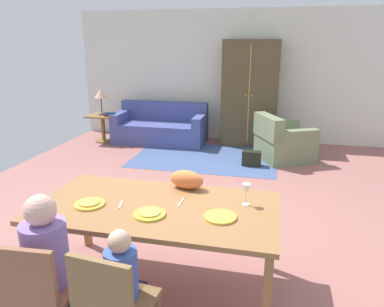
{
  "coord_description": "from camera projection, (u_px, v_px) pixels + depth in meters",
  "views": [
    {
      "loc": [
        0.88,
        -3.95,
        2.05
      ],
      "look_at": [
        -0.01,
        -0.15,
        0.85
      ],
      "focal_mm": 34.08,
      "sensor_mm": 36.0,
      "label": 1
    }
  ],
  "objects": [
    {
      "name": "plate_near_woman",
      "position": [
        220.0,
        217.0,
        2.78
      ],
      "size": [
        0.25,
        0.25,
        0.02
      ],
      "primitive_type": "cylinder",
      "color": "yellow",
      "rests_on": "dining_table"
    },
    {
      "name": "dining_table",
      "position": [
        157.0,
        212.0,
        3.01
      ],
      "size": [
        1.97,
        1.03,
        0.76
      ],
      "color": "olive",
      "rests_on": "ground_plane"
    },
    {
      "name": "armchair",
      "position": [
        282.0,
        143.0,
        6.53
      ],
      "size": [
        1.15,
        1.15,
        0.82
      ],
      "color": "#6E7B55",
      "rests_on": "ground_plane"
    },
    {
      "name": "couch",
      "position": [
        161.0,
        128.0,
        7.72
      ],
      "size": [
        1.9,
        0.86,
        0.82
      ],
      "color": "#444E8E",
      "rests_on": "ground_plane"
    },
    {
      "name": "side_table",
      "position": [
        103.0,
        124.0,
        7.72
      ],
      "size": [
        0.56,
        0.56,
        0.58
      ],
      "color": "brown",
      "rests_on": "ground_plane"
    },
    {
      "name": "dining_chair_child",
      "position": [
        112.0,
        304.0,
        2.26
      ],
      "size": [
        0.46,
        0.46,
        0.87
      ],
      "color": "olive",
      "rests_on": "ground_plane"
    },
    {
      "name": "person_child",
      "position": [
        125.0,
        294.0,
        2.43
      ],
      "size": [
        0.22,
        0.3,
        0.92
      ],
      "color": "navy",
      "rests_on": "ground_plane"
    },
    {
      "name": "table_lamp",
      "position": [
        101.0,
        94.0,
        7.54
      ],
      "size": [
        0.26,
        0.26,
        0.54
      ],
      "color": "#453544",
      "rests_on": "side_table"
    },
    {
      "name": "armoire",
      "position": [
        250.0,
        94.0,
        7.33
      ],
      "size": [
        1.1,
        0.59,
        2.1
      ],
      "color": "#4D4128",
      "rests_on": "ground_plane"
    },
    {
      "name": "cat",
      "position": [
        187.0,
        180.0,
        3.32
      ],
      "size": [
        0.34,
        0.21,
        0.17
      ],
      "primitive_type": "ellipsoid",
      "rotation": [
        0.0,
        0.0,
        -0.18
      ],
      "color": "orange",
      "rests_on": "dining_table"
    },
    {
      "name": "dining_chair_man",
      "position": [
        37.0,
        291.0,
        2.37
      ],
      "size": [
        0.45,
        0.45,
        0.87
      ],
      "color": "#90573C",
      "rests_on": "ground_plane"
    },
    {
      "name": "book_lower",
      "position": [
        110.0,
        114.0,
        7.62
      ],
      "size": [
        0.22,
        0.16,
        0.03
      ],
      "primitive_type": "cube",
      "color": "maroon",
      "rests_on": "side_table"
    },
    {
      "name": "plate_near_man",
      "position": [
        90.0,
        204.0,
        3.0
      ],
      "size": [
        0.25,
        0.25,
        0.02
      ],
      "primitive_type": "cylinder",
      "color": "gold",
      "rests_on": "dining_table"
    },
    {
      "name": "plate_near_child",
      "position": [
        149.0,
        214.0,
        2.82
      ],
      "size": [
        0.25,
        0.25,
        0.02
      ],
      "primitive_type": "cylinder",
      "color": "yellow",
      "rests_on": "dining_table"
    },
    {
      "name": "handbag",
      "position": [
        252.0,
        158.0,
        6.26
      ],
      "size": [
        0.32,
        0.16,
        0.26
      ],
      "primitive_type": "cube",
      "color": "black",
      "rests_on": "ground_plane"
    },
    {
      "name": "area_rug",
      "position": [
        206.0,
        157.0,
        6.76
      ],
      "size": [
        2.6,
        1.8,
        0.01
      ],
      "primitive_type": "cube",
      "color": "#415684",
      "rests_on": "ground_plane"
    },
    {
      "name": "pizza_near_child",
      "position": [
        149.0,
        212.0,
        2.82
      ],
      "size": [
        0.17,
        0.17,
        0.01
      ],
      "primitive_type": "cylinder",
      "color": "gold",
      "rests_on": "plate_near_child"
    },
    {
      "name": "wine_glass",
      "position": [
        246.0,
        190.0,
        2.97
      ],
      "size": [
        0.07,
        0.07,
        0.19
      ],
      "color": "silver",
      "rests_on": "dining_table"
    },
    {
      "name": "pizza_near_man",
      "position": [
        89.0,
        202.0,
        2.99
      ],
      "size": [
        0.17,
        0.17,
        0.01
      ],
      "primitive_type": "cylinder",
      "color": "gold",
      "rests_on": "plate_near_man"
    },
    {
      "name": "fork",
      "position": [
        121.0,
        204.0,
        3.01
      ],
      "size": [
        0.05,
        0.15,
        0.01
      ],
      "primitive_type": "cube",
      "rotation": [
        0.0,
        0.0,
        0.24
      ],
      "color": "silver",
      "rests_on": "dining_table"
    },
    {
      "name": "knife",
      "position": [
        181.0,
        202.0,
        3.05
      ],
      "size": [
        0.01,
        0.17,
        0.01
      ],
      "primitive_type": "cube",
      "rotation": [
        0.0,
        0.0,
        0.0
      ],
      "color": "silver",
      "rests_on": "dining_table"
    },
    {
      "name": "book_upper",
      "position": [
        110.0,
        113.0,
        7.6
      ],
      "size": [
        0.22,
        0.16,
        0.03
      ],
      "primitive_type": "cube",
      "color": "#2A5786",
      "rests_on": "book_lower"
    },
    {
      "name": "ground_plane",
      "position": [
        205.0,
        197.0,
        5.04
      ],
      "size": [
        6.89,
        6.43,
        0.02
      ],
      "primitive_type": "cube",
      "color": "#975E58"
    },
    {
      "name": "person_man",
      "position": [
        51.0,
        272.0,
        2.53
      ],
      "size": [
        0.3,
        0.41,
        1.11
      ],
      "color": "#32394D",
      "rests_on": "ground_plane"
    },
    {
      "name": "back_wall",
      "position": [
        236.0,
        76.0,
        7.68
      ],
      "size": [
        6.89,
        0.1,
        2.7
      ],
      "primitive_type": "cube",
      "color": "silver",
      "rests_on": "ground_plane"
    }
  ]
}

